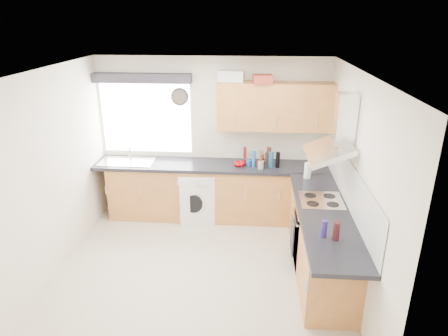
# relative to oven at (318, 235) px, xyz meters

# --- Properties ---
(ground_plane) EXTENTS (3.60, 3.60, 0.00)m
(ground_plane) POSITION_rel_oven_xyz_m (-1.50, -0.30, -0.42)
(ground_plane) COLOR beige
(ceiling) EXTENTS (3.60, 3.60, 0.02)m
(ceiling) POSITION_rel_oven_xyz_m (-1.50, -0.30, 2.08)
(ceiling) COLOR white
(ceiling) RESTS_ON wall_back
(wall_back) EXTENTS (3.60, 0.02, 2.50)m
(wall_back) POSITION_rel_oven_xyz_m (-1.50, 1.50, 0.82)
(wall_back) COLOR silver
(wall_back) RESTS_ON ground_plane
(wall_front) EXTENTS (3.60, 0.02, 2.50)m
(wall_front) POSITION_rel_oven_xyz_m (-1.50, -2.10, 0.82)
(wall_front) COLOR silver
(wall_front) RESTS_ON ground_plane
(wall_left) EXTENTS (0.02, 3.60, 2.50)m
(wall_left) POSITION_rel_oven_xyz_m (-3.30, -0.30, 0.82)
(wall_left) COLOR silver
(wall_left) RESTS_ON ground_plane
(wall_right) EXTENTS (0.02, 3.60, 2.50)m
(wall_right) POSITION_rel_oven_xyz_m (0.30, -0.30, 0.82)
(wall_right) COLOR silver
(wall_right) RESTS_ON ground_plane
(window) EXTENTS (1.40, 0.02, 1.10)m
(window) POSITION_rel_oven_xyz_m (-2.55, 1.49, 1.12)
(window) COLOR white
(window) RESTS_ON wall_back
(window_blind) EXTENTS (1.50, 0.18, 0.14)m
(window_blind) POSITION_rel_oven_xyz_m (-2.55, 1.40, 1.76)
(window_blind) COLOR #2B2931
(window_blind) RESTS_ON wall_back
(splashback) EXTENTS (0.01, 3.00, 0.54)m
(splashback) POSITION_rel_oven_xyz_m (0.29, 0.00, 0.75)
(splashback) COLOR white
(splashback) RESTS_ON wall_right
(base_cab_back) EXTENTS (3.00, 0.58, 0.86)m
(base_cab_back) POSITION_rel_oven_xyz_m (-1.60, 1.21, 0.01)
(base_cab_back) COLOR #AA6B34
(base_cab_back) RESTS_ON ground_plane
(base_cab_corner) EXTENTS (0.60, 0.60, 0.86)m
(base_cab_corner) POSITION_rel_oven_xyz_m (0.00, 1.20, 0.01)
(base_cab_corner) COLOR #AA6B34
(base_cab_corner) RESTS_ON ground_plane
(base_cab_right) EXTENTS (0.58, 2.10, 0.86)m
(base_cab_right) POSITION_rel_oven_xyz_m (0.01, -0.15, 0.01)
(base_cab_right) COLOR #AA6B34
(base_cab_right) RESTS_ON ground_plane
(worktop_back) EXTENTS (3.60, 0.62, 0.05)m
(worktop_back) POSITION_rel_oven_xyz_m (-1.50, 1.20, 0.46)
(worktop_back) COLOR black
(worktop_back) RESTS_ON base_cab_back
(worktop_right) EXTENTS (0.62, 2.42, 0.05)m
(worktop_right) POSITION_rel_oven_xyz_m (0.00, -0.30, 0.46)
(worktop_right) COLOR black
(worktop_right) RESTS_ON base_cab_right
(sink) EXTENTS (0.84, 0.46, 0.10)m
(sink) POSITION_rel_oven_xyz_m (-2.83, 1.20, 0.52)
(sink) COLOR silver
(sink) RESTS_ON worktop_back
(oven) EXTENTS (0.56, 0.58, 0.85)m
(oven) POSITION_rel_oven_xyz_m (0.00, 0.00, 0.00)
(oven) COLOR black
(oven) RESTS_ON ground_plane
(hob_plate) EXTENTS (0.52, 0.52, 0.01)m
(hob_plate) POSITION_rel_oven_xyz_m (0.00, 0.00, 0.49)
(hob_plate) COLOR silver
(hob_plate) RESTS_ON worktop_right
(extractor_hood) EXTENTS (0.52, 0.78, 0.66)m
(extractor_hood) POSITION_rel_oven_xyz_m (0.10, -0.00, 1.34)
(extractor_hood) COLOR silver
(extractor_hood) RESTS_ON wall_right
(upper_cabinets) EXTENTS (1.70, 0.35, 0.70)m
(upper_cabinets) POSITION_rel_oven_xyz_m (-0.55, 1.32, 1.38)
(upper_cabinets) COLOR #AA6B34
(upper_cabinets) RESTS_ON wall_back
(washing_machine) EXTENTS (0.67, 0.66, 0.80)m
(washing_machine) POSITION_rel_oven_xyz_m (-1.74, 1.10, -0.03)
(washing_machine) COLOR white
(washing_machine) RESTS_ON ground_plane
(wall_clock) EXTENTS (0.27, 0.04, 0.27)m
(wall_clock) POSITION_rel_oven_xyz_m (-2.00, 1.46, 1.47)
(wall_clock) COLOR #2B2931
(wall_clock) RESTS_ON wall_back
(casserole) EXTENTS (0.41, 0.32, 0.16)m
(casserole) POSITION_rel_oven_xyz_m (-1.20, 1.42, 1.80)
(casserole) COLOR white
(casserole) RESTS_ON upper_cabinets
(storage_box) EXTENTS (0.29, 0.25, 0.12)m
(storage_box) POSITION_rel_oven_xyz_m (-0.75, 1.22, 1.79)
(storage_box) COLOR #9A3321
(storage_box) RESTS_ON upper_cabinets
(utensil_pot) EXTENTS (0.10, 0.10, 0.12)m
(utensil_pot) POSITION_rel_oven_xyz_m (-0.74, 1.05, 0.55)
(utensil_pot) COLOR gray
(utensil_pot) RESTS_ON worktop_back
(kitchen_roll) EXTENTS (0.12, 0.12, 0.22)m
(kitchen_roll) POSITION_rel_oven_xyz_m (-0.08, 0.75, 0.59)
(kitchen_roll) COLOR white
(kitchen_roll) RESTS_ON worktop_right
(tomato_cluster) EXTENTS (0.19, 0.19, 0.07)m
(tomato_cluster) POSITION_rel_oven_xyz_m (-1.06, 1.15, 0.52)
(tomato_cluster) COLOR #A00105
(tomato_cluster) RESTS_ON worktop_back
(jar_0) EXTENTS (0.05, 0.05, 0.13)m
(jar_0) POSITION_rel_oven_xyz_m (-0.71, 1.34, 0.55)
(jar_0) COLOR maroon
(jar_0) RESTS_ON worktop_back
(jar_1) EXTENTS (0.06, 0.06, 0.11)m
(jar_1) POSITION_rel_oven_xyz_m (-0.71, 1.06, 0.54)
(jar_1) COLOR black
(jar_1) RESTS_ON worktop_back
(jar_2) EXTENTS (0.07, 0.07, 0.10)m
(jar_2) POSITION_rel_oven_xyz_m (-0.79, 1.13, 0.54)
(jar_2) COLOR #381614
(jar_2) RESTS_ON worktop_back
(jar_3) EXTENTS (0.05, 0.05, 0.23)m
(jar_3) POSITION_rel_oven_xyz_m (-0.99, 1.36, 0.60)
(jar_3) COLOR maroon
(jar_3) RESTS_ON worktop_back
(jar_4) EXTENTS (0.08, 0.08, 0.10)m
(jar_4) POSITION_rel_oven_xyz_m (-0.92, 1.16, 0.54)
(jar_4) COLOR navy
(jar_4) RESTS_ON worktop_back
(jar_5) EXTENTS (0.05, 0.05, 0.18)m
(jar_5) POSITION_rel_oven_xyz_m (-0.65, 1.28, 0.57)
(jar_5) COLOR #382B1F
(jar_5) RESTS_ON worktop_back
(jar_6) EXTENTS (0.05, 0.05, 0.19)m
(jar_6) POSITION_rel_oven_xyz_m (-0.86, 1.20, 0.58)
(jar_6) COLOR navy
(jar_6) RESTS_ON worktop_back
(jar_7) EXTENTS (0.07, 0.07, 0.10)m
(jar_7) POSITION_rel_oven_xyz_m (-0.97, 1.22, 0.54)
(jar_7) COLOR #471C19
(jar_7) RESTS_ON worktop_back
(jar_8) EXTENTS (0.07, 0.07, 0.26)m
(jar_8) POSITION_rel_oven_xyz_m (-0.61, 1.29, 0.61)
(jar_8) COLOR #4F211C
(jar_8) RESTS_ON worktop_back
(jar_9) EXTENTS (0.06, 0.06, 0.24)m
(jar_9) POSITION_rel_oven_xyz_m (-0.48, 1.13, 0.60)
(jar_9) COLOR black
(jar_9) RESTS_ON worktop_back
(jar_10) EXTENTS (0.06, 0.06, 0.25)m
(jar_10) POSITION_rel_oven_xyz_m (-0.84, 1.12, 0.61)
(jar_10) COLOR #1D588D
(jar_10) RESTS_ON worktop_back
(jar_11) EXTENTS (0.07, 0.07, 0.24)m
(jar_11) POSITION_rel_oven_xyz_m (-0.58, 1.13, 0.61)
(jar_11) COLOR navy
(jar_11) RESTS_ON worktop_back
(bottle_0) EXTENTS (0.07, 0.07, 0.20)m
(bottle_0) POSITION_rel_oven_xyz_m (0.01, -0.91, 0.59)
(bottle_0) COLOR #391417
(bottle_0) RESTS_ON worktop_right
(bottle_1) EXTENTS (0.06, 0.06, 0.19)m
(bottle_1) POSITION_rel_oven_xyz_m (-0.11, -0.86, 0.58)
(bottle_1) COLOR navy
(bottle_1) RESTS_ON worktop_right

